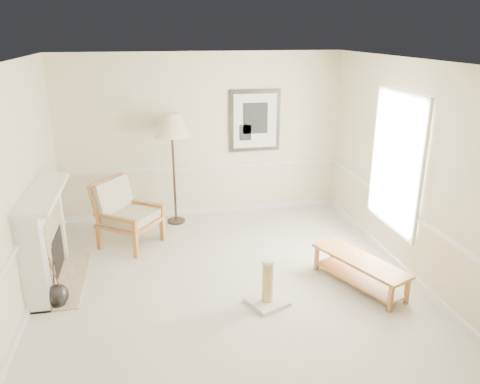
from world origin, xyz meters
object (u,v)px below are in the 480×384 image
at_px(floor_lamp, 172,128).
at_px(scratching_post, 268,290).
at_px(floor_vase, 57,296).
at_px(bench, 360,268).
at_px(armchair, 124,210).

height_order(floor_lamp, scratching_post, floor_lamp).
height_order(floor_vase, scratching_post, floor_vase).
xyz_separation_m(floor_lamp, bench, (2.25, -2.67, -1.43)).
distance_m(floor_lamp, scratching_post, 3.38).
relative_size(armchair, floor_lamp, 0.59).
bearing_deg(armchair, floor_lamp, -12.97).
bearing_deg(floor_vase, armchair, 65.72).
relative_size(bench, scratching_post, 2.37).
bearing_deg(scratching_post, floor_lamp, 108.22).
relative_size(floor_lamp, scratching_post, 3.17).
bearing_deg(armchair, floor_vase, -168.00).
height_order(floor_lamp, bench, floor_lamp).
distance_m(floor_lamp, bench, 3.77).
height_order(armchair, floor_lamp, floor_lamp).
height_order(floor_vase, armchair, armchair).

